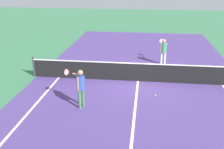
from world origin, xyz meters
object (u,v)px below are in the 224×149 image
(player_near, at_px, (80,84))
(tennis_ball_near_net, at_px, (155,95))
(player_far, at_px, (164,49))
(net, at_px, (138,72))

(player_near, relative_size, tennis_ball_near_net, 24.16)
(player_far, distance_m, tennis_ball_near_net, 4.77)
(net, bearing_deg, player_near, -124.87)
(tennis_ball_near_net, bearing_deg, player_far, 83.51)
(net, height_order, player_near, player_near)
(player_near, distance_m, tennis_ball_near_net, 3.46)
(player_near, relative_size, player_far, 1.04)
(player_far, height_order, tennis_ball_near_net, player_far)
(net, distance_m, player_near, 3.85)
(player_near, bearing_deg, tennis_ball_near_net, 25.42)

